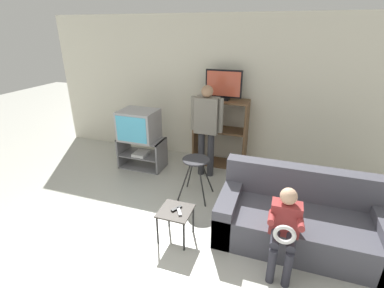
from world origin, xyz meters
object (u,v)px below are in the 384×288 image
Objects in this scene: television_main at (139,125)px; person_standing_adult at (207,123)px; tv_stand at (142,153)px; couch at (300,220)px; snack_table at (176,215)px; remote_control_black at (177,209)px; person_seated_child at (285,225)px; media_shelf at (220,132)px; television_flat at (224,86)px; remote_control_white at (179,212)px; folding_stool at (196,165)px.

person_standing_adult is (1.20, 0.09, 0.13)m from television_main.
tv_stand is 0.42× the size of couch.
person_standing_adult reaches higher than couch.
tv_stand reaches higher than snack_table.
snack_table is 2.77× the size of remote_control_black.
remote_control_black is at bearing -162.38° from couch.
person_seated_child reaches higher than tv_stand.
media_shelf is 2.12m from remote_control_black.
person_standing_adult reaches higher than snack_table.
television_main is at bearing -155.91° from television_flat.
tv_stand is 1.87m from television_flat.
remote_control_black is at bearing -90.73° from television_flat.
television_flat is at bearing 24.09° from television_main.
remote_control_white is at bearing -21.23° from snack_table.
media_shelf reaches higher than couch.
television_main is 1.45m from media_shelf.
television_flat is 0.68× the size of person_seated_child.
person_seated_child is at bearing -33.05° from remote_control_white.
couch is (1.45, -0.47, -0.25)m from folding_stool.
television_main is 2.99m from person_seated_child.
remote_control_white is 1.43m from couch.
remote_control_white is 1.16m from person_seated_child.
media_shelf is 8.51× the size of remote_control_black.
media_shelf reaches higher than person_seated_child.
television_main is 4.42× the size of remote_control_black.
television_main is 0.33× the size of couch.
folding_stool is 0.40× the size of person_standing_adult.
television_main is 1.60× the size of snack_table.
tv_stand is 2.00m from remote_control_black.
remote_control_white is (1.34, -1.57, 0.14)m from tv_stand.
television_flat is 4.33× the size of remote_control_white.
couch is 1.23× the size of person_standing_adult.
remote_control_black is 0.07m from remote_control_white.
couch is (2.68, -1.09, 0.01)m from tv_stand.
television_main is 0.69× the size of person_seated_child.
folding_stool reaches higher than tv_stand.
tv_stand is 1.40m from folding_stool.
person_standing_adult is at bearing -103.49° from media_shelf.
remote_control_black is 0.09× the size of person_standing_adult.
folding_stool is at bearing -85.80° from person_standing_adult.
television_main is 1.01× the size of folding_stool.
media_shelf is at bearing -146.32° from television_flat.
folding_stool is at bearing 93.48° from snack_table.
folding_stool is (-0.07, -1.19, -0.10)m from media_shelf.
person_seated_child is (1.31, -1.70, -0.39)m from person_standing_adult.
snack_table is at bearing -86.52° from folding_stool.
tv_stand is at bearing -175.84° from person_standing_adult.
remote_control_white is 1.75m from person_standing_adult.
remote_control_black is (1.29, -1.53, 0.14)m from tv_stand.
person_standing_adult is (-1.51, 1.17, 0.66)m from couch.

